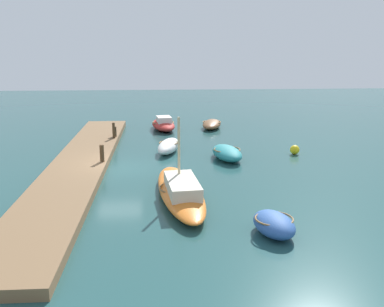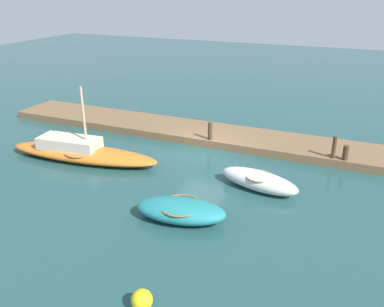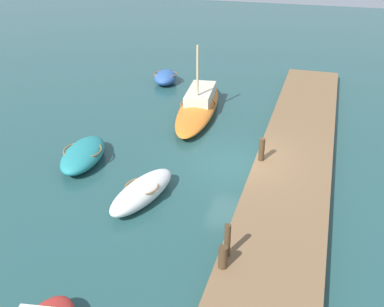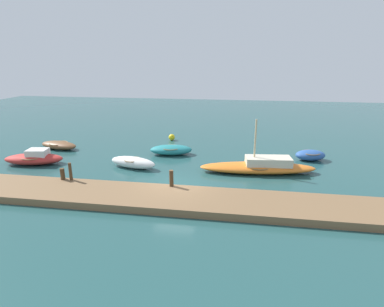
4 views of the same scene
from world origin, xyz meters
name	(u,v)px [view 4 (image 4 of 4)]	position (x,y,z in m)	size (l,w,h in m)	color
ground_plane	(176,187)	(0.00, 0.00, 0.00)	(84.00, 84.00, 0.00)	#234C4C
dock_platform	(167,199)	(0.00, -2.20, 0.21)	(26.67, 3.10, 0.42)	brown
rowboat_white	(133,162)	(-3.74, 2.89, 0.41)	(3.71, 1.92, 0.81)	white
sailboat_orange	(259,166)	(5.24, 3.31, 0.43)	(8.10, 2.70, 3.74)	orange
motorboat_red	(34,158)	(-11.31, 2.57, 0.45)	(4.50, 2.36, 1.14)	#B72D28
dinghy_blue	(310,155)	(9.30, 6.64, 0.42)	(2.50, 1.77, 0.81)	#2D569E
rowboat_brown	(59,145)	(-11.79, 6.56, 0.34)	(3.78, 2.19, 0.65)	brown
rowboat_teal	(171,150)	(-1.70, 6.41, 0.41)	(3.61, 2.09, 0.79)	teal
mooring_post_west	(63,174)	(-6.92, -0.90, 0.77)	(0.26, 0.26, 0.71)	#47331E
mooring_post_mid_west	(70,171)	(-6.37, -0.90, 0.96)	(0.19, 0.19, 1.10)	#47331E
mooring_post_mid_east	(171,178)	(-0.05, -0.90, 0.90)	(0.24, 0.24, 0.98)	#47331E
marker_buoy	(172,137)	(-2.63, 10.90, 0.30)	(0.60, 0.60, 0.60)	yellow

